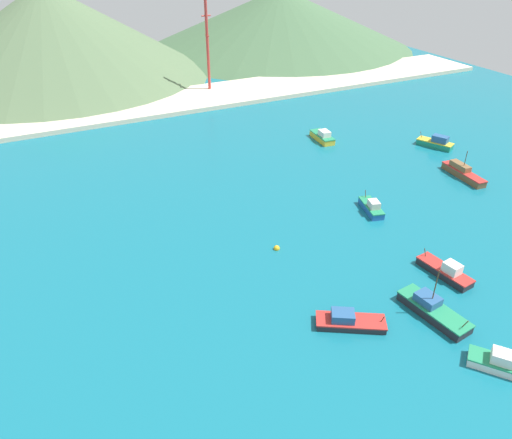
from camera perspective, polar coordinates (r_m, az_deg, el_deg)
The scene contains 14 objects.
ground at distance 66.89m, azimuth -2.57°, elevation -9.09°, with size 260.00×280.00×0.50m.
fishing_boat_1 at distance 67.14m, azimuth 20.21°, elevation -9.99°, with size 4.31×10.22×6.97m.
fishing_boat_2 at distance 105.32m, azimuth 23.30°, elevation 5.13°, with size 3.20×10.82×5.54m.
fishing_boat_3 at distance 63.46m, azimuth 27.87°, elevation -15.13°, with size 7.87×8.93×2.47m.
fishing_boat_4 at distance 115.44m, azimuth 7.89°, elevation 9.71°, with size 3.40×8.07×2.72m.
fishing_boat_7 at distance 62.92m, azimuth 10.94°, elevation -11.72°, with size 8.98×6.92×2.13m.
fishing_boat_8 at distance 118.16m, azimuth 20.57°, elevation 8.53°, with size 5.83×8.28×2.87m.
fishing_boat_10 at distance 87.08m, azimuth 13.54°, elevation 1.42°, with size 3.96×7.15×2.57m.
fishing_boat_11 at distance 74.60m, azimuth 21.57°, elevation -5.69°, with size 3.49×8.69×2.64m.
buoy_1 at distance 75.31m, azimuth 2.47°, elevation -3.43°, with size 0.96×0.96×0.96m.
beach_strip at distance 138.93m, azimuth -17.08°, elevation 12.23°, with size 247.00×21.62×1.20m, color beige.
hill_central at distance 176.13m, azimuth -23.18°, elevation 19.72°, with size 98.40×98.40×28.73m.
hill_east at distance 210.99m, azimuth 2.84°, elevation 22.71°, with size 107.83×107.83×22.54m.
radio_tower at distance 148.21m, azimuth -5.76°, elevation 19.75°, with size 2.65×2.12×26.50m.
Camera 1 is at (-19.69, -16.90, 43.20)m, focal length 33.76 mm.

